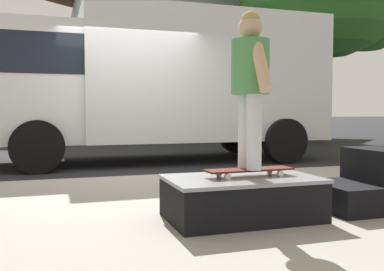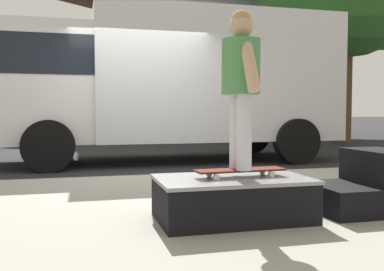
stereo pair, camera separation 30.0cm
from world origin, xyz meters
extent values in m
plane|color=black|center=(0.00, 0.00, 0.00)|extent=(140.00, 140.00, 0.00)
cube|color=gray|center=(0.00, -3.00, 0.06)|extent=(50.00, 5.00, 0.12)
cube|color=black|center=(0.18, -3.29, 0.30)|extent=(1.26, 0.75, 0.36)
cube|color=gray|center=(0.18, -3.29, 0.47)|extent=(1.28, 0.77, 0.03)
cube|color=black|center=(1.21, -3.29, 0.25)|extent=(0.44, 0.70, 0.25)
cube|color=black|center=(1.65, -3.29, 0.40)|extent=(0.44, 0.70, 0.56)
cube|color=#4C1E14|center=(0.24, -3.30, 0.54)|extent=(0.79, 0.24, 0.02)
cylinder|color=silver|center=(0.49, -3.19, 0.51)|extent=(0.05, 0.03, 0.05)
cylinder|color=silver|center=(0.50, -3.37, 0.51)|extent=(0.05, 0.03, 0.05)
cylinder|color=silver|center=(-0.01, -3.22, 0.51)|extent=(0.05, 0.03, 0.05)
cylinder|color=silver|center=(0.00, -3.40, 0.51)|extent=(0.05, 0.03, 0.05)
cylinder|color=silver|center=(0.24, -3.21, 0.87)|extent=(0.13, 0.13, 0.63)
cylinder|color=silver|center=(0.24, -3.38, 0.87)|extent=(0.13, 0.13, 0.63)
cylinder|color=#4C8C4C|center=(0.24, -3.30, 1.41)|extent=(0.32, 0.32, 0.46)
cylinder|color=tan|center=(0.24, -3.09, 1.40)|extent=(0.10, 0.28, 0.44)
cylinder|color=tan|center=(0.24, -3.50, 1.40)|extent=(0.10, 0.28, 0.44)
sphere|color=tan|center=(0.24, -3.30, 1.74)|extent=(0.20, 0.20, 0.20)
sphere|color=tan|center=(0.24, -3.30, 1.80)|extent=(0.17, 0.17, 0.17)
cube|color=silver|center=(1.70, 2.20, 1.75)|extent=(5.00, 2.35, 2.60)
cube|color=white|center=(-1.75, 2.20, 1.55)|extent=(1.90, 2.16, 2.20)
cube|color=black|center=(-1.75, 2.20, 2.03)|extent=(1.92, 2.19, 0.70)
cylinder|color=black|center=(-1.59, 1.03, 0.45)|extent=(0.90, 0.28, 0.90)
cylinder|color=black|center=(-1.59, 3.38, 0.45)|extent=(0.90, 0.28, 0.90)
cylinder|color=black|center=(3.10, 1.02, 0.45)|extent=(0.90, 0.28, 0.90)
cylinder|color=black|center=(3.10, 3.38, 0.45)|extent=(0.90, 0.28, 0.90)
cylinder|color=brown|center=(7.69, 6.32, 2.00)|extent=(0.56, 0.56, 4.00)
cube|color=silver|center=(4.19, 13.14, 3.00)|extent=(9.00, 7.50, 6.00)
cube|color=#B2ADA3|center=(4.19, 9.14, 1.40)|extent=(9.00, 0.50, 2.80)
camera|label=1|loc=(-1.36, -6.63, 1.04)|focal=40.40mm
camera|label=2|loc=(-1.07, -6.71, 1.04)|focal=40.40mm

